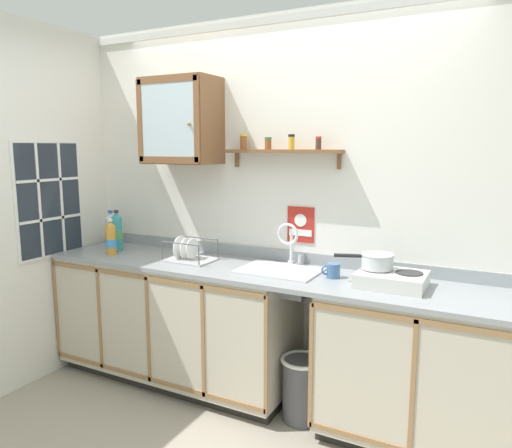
% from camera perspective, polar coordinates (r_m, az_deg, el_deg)
% --- Properties ---
extents(floor, '(6.21, 6.21, 0.00)m').
position_cam_1_polar(floor, '(3.24, -2.27, -22.60)').
color(floor, '#9E9384').
rests_on(floor, ground).
extents(back_wall, '(3.81, 0.07, 2.58)m').
position_cam_1_polar(back_wall, '(3.35, 3.02, 2.15)').
color(back_wall, silver).
rests_on(back_wall, ground).
extents(side_wall_left, '(0.05, 3.41, 2.58)m').
position_cam_1_polar(side_wall_left, '(3.69, -27.42, 1.63)').
color(side_wall_left, silver).
rests_on(side_wall_left, ground).
extents(lower_cabinet_run, '(1.80, 0.60, 0.89)m').
position_cam_1_polar(lower_cabinet_run, '(3.63, -9.50, -11.24)').
color(lower_cabinet_run, black).
rests_on(lower_cabinet_run, ground).
extents(lower_cabinet_run_right, '(1.13, 0.60, 0.89)m').
position_cam_1_polar(lower_cabinet_run_right, '(3.00, 19.03, -16.13)').
color(lower_cabinet_run_right, black).
rests_on(lower_cabinet_run_right, ground).
extents(countertop, '(3.17, 0.62, 0.03)m').
position_cam_1_polar(countertop, '(3.14, 0.51, -5.69)').
color(countertop, gray).
rests_on(countertop, lower_cabinet_run).
extents(backsplash, '(3.17, 0.02, 0.08)m').
position_cam_1_polar(backsplash, '(3.38, 2.73, -3.68)').
color(backsplash, gray).
rests_on(backsplash, countertop).
extents(sink, '(0.51, 0.41, 0.42)m').
position_cam_1_polar(sink, '(3.12, 2.92, -5.97)').
color(sink, silver).
rests_on(sink, countertop).
extents(hot_plate_stove, '(0.38, 0.31, 0.09)m').
position_cam_1_polar(hot_plate_stove, '(2.86, 15.77, -6.31)').
color(hot_plate_stove, silver).
rests_on(hot_plate_stove, countertop).
extents(saucepan, '(0.33, 0.19, 0.09)m').
position_cam_1_polar(saucepan, '(2.88, 14.10, -4.22)').
color(saucepan, silver).
rests_on(saucepan, hot_plate_stove).
extents(bottle_detergent_teal_0, '(0.08, 0.08, 0.31)m').
position_cam_1_polar(bottle_detergent_teal_0, '(3.83, -16.13, -0.94)').
color(bottle_detergent_teal_0, teal).
rests_on(bottle_detergent_teal_0, countertop).
extents(bottle_juice_amber_1, '(0.08, 0.08, 0.27)m').
position_cam_1_polar(bottle_juice_amber_1, '(3.71, -16.80, -1.69)').
color(bottle_juice_amber_1, gold).
rests_on(bottle_juice_amber_1, countertop).
extents(bottle_water_clear_2, '(0.09, 0.09, 0.29)m').
position_cam_1_polar(bottle_water_clear_2, '(4.01, -16.77, -0.67)').
color(bottle_water_clear_2, silver).
rests_on(bottle_water_clear_2, countertop).
extents(dish_rack, '(0.33, 0.25, 0.17)m').
position_cam_1_polar(dish_rack, '(3.40, -7.96, -3.68)').
color(dish_rack, '#B2B2B7').
rests_on(dish_rack, countertop).
extents(mug, '(0.11, 0.09, 0.09)m').
position_cam_1_polar(mug, '(2.97, 9.09, -5.47)').
color(mug, '#3F6699').
rests_on(mug, countertop).
extents(wall_cabinet, '(0.53, 0.34, 0.60)m').
position_cam_1_polar(wall_cabinet, '(3.53, -8.85, 11.93)').
color(wall_cabinet, brown).
extents(spice_shelf, '(0.81, 0.14, 0.23)m').
position_cam_1_polar(spice_shelf, '(3.23, 2.93, 8.75)').
color(spice_shelf, brown).
extents(warning_sign, '(0.19, 0.01, 0.24)m').
position_cam_1_polar(warning_sign, '(3.28, 5.31, -0.10)').
color(warning_sign, '#B2261E').
extents(window, '(0.03, 0.58, 0.86)m').
position_cam_1_polar(window, '(3.86, -23.26, 2.69)').
color(window, '#262D38').
extents(trash_bin, '(0.27, 0.27, 0.41)m').
position_cam_1_polar(trash_bin, '(3.20, 5.44, -18.73)').
color(trash_bin, '#4C4C51').
rests_on(trash_bin, ground).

